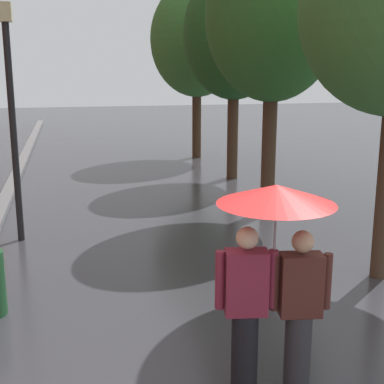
{
  "coord_description": "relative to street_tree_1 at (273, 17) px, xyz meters",
  "views": [
    {
      "loc": [
        -1.64,
        -4.09,
        3.14
      ],
      "look_at": [
        0.07,
        3.37,
        1.35
      ],
      "focal_mm": 50.41,
      "sensor_mm": 36.0,
      "label": 1
    }
  ],
  "objects": [
    {
      "name": "kerb_strip",
      "position": [
        -5.73,
        3.28,
        -4.06
      ],
      "size": [
        0.3,
        36.0,
        0.12
      ],
      "primitive_type": "cube",
      "color": "slate",
      "rests_on": "ground"
    },
    {
      "name": "street_tree_1",
      "position": [
        0.0,
        0.0,
        0.0
      ],
      "size": [
        2.79,
        2.79,
        5.88
      ],
      "color": "#473323",
      "rests_on": "ground"
    },
    {
      "name": "street_tree_2",
      "position": [
        0.35,
        3.77,
        -0.14
      ],
      "size": [
        2.8,
        2.8,
        5.78
      ],
      "color": "#473323",
      "rests_on": "ground"
    },
    {
      "name": "street_tree_3",
      "position": [
        0.2,
        7.52,
        -0.11
      ],
      "size": [
        3.15,
        3.15,
        5.95
      ],
      "color": "#473323",
      "rests_on": "ground"
    },
    {
      "name": "couple_under_umbrella",
      "position": [
        -2.36,
        -6.34,
        -2.73
      ],
      "size": [
        1.11,
        1.11,
        2.09
      ],
      "color": "black",
      "rests_on": "ground"
    },
    {
      "name": "street_lamp_post",
      "position": [
        -5.13,
        -0.82,
        -1.66
      ],
      "size": [
        0.24,
        0.24,
        4.19
      ],
      "color": "black",
      "rests_on": "ground"
    }
  ]
}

